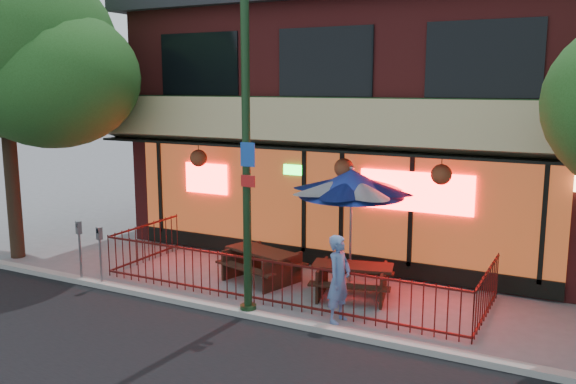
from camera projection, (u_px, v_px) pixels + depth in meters
name	position (u px, v px, depth m)	size (l,w,h in m)	color
ground	(258.00, 308.00, 12.38)	(80.00, 80.00, 0.00)	gray
curb	(246.00, 313.00, 11.93)	(80.00, 0.25, 0.12)	#999993
restaurant_building	(379.00, 97.00, 17.87)	(12.96, 9.49, 8.05)	maroon
patio_fence	(270.00, 271.00, 12.71)	(8.44, 2.62, 1.00)	#4A1210
street_light	(246.00, 156.00, 11.48)	(0.43, 0.32, 7.00)	#173419
street_tree_left	(5.00, 36.00, 15.11)	(5.60, 5.60, 8.05)	#2F2417
picnic_table_left	(262.00, 261.00, 14.00)	(2.02, 1.74, 0.74)	#341C12
picnic_table_right	(352.00, 276.00, 12.92)	(1.95, 1.66, 0.72)	black
patio_umbrella	(351.00, 183.00, 13.61)	(2.37, 2.37, 2.70)	gray
pedestrian	(339.00, 279.00, 11.54)	(0.62, 0.41, 1.69)	#5777AF
parking_meter_near	(100.00, 247.00, 13.52)	(0.14, 0.13, 1.37)	gray
parking_meter_far	(79.00, 241.00, 13.81)	(0.16, 0.15, 1.44)	gray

